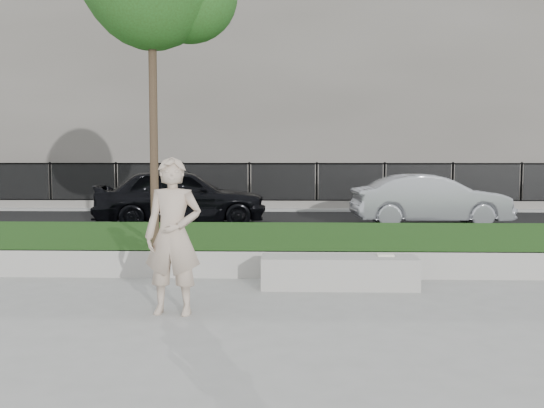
{
  "coord_description": "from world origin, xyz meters",
  "views": [
    {
      "loc": [
        0.74,
        -7.76,
        1.78
      ],
      "look_at": [
        0.47,
        1.2,
        1.09
      ],
      "focal_mm": 40.0,
      "sensor_mm": 36.0,
      "label": 1
    }
  ],
  "objects_px": {
    "man": "(173,236)",
    "book": "(386,255)",
    "stone_bench": "(339,272)",
    "car_dark": "(181,196)",
    "car_silver": "(430,200)"
  },
  "relations": [
    {
      "from": "man",
      "to": "car_dark",
      "type": "distance_m",
      "value": 8.75
    },
    {
      "from": "stone_bench",
      "to": "car_silver",
      "type": "xyz_separation_m",
      "value": [
        2.92,
        7.41,
        0.48
      ]
    },
    {
      "from": "man",
      "to": "book",
      "type": "height_order",
      "value": "man"
    },
    {
      "from": "man",
      "to": "car_silver",
      "type": "relative_size",
      "value": 0.45
    },
    {
      "from": "stone_bench",
      "to": "book",
      "type": "height_order",
      "value": "book"
    },
    {
      "from": "book",
      "to": "stone_bench",
      "type": "bearing_deg",
      "value": -172.69
    },
    {
      "from": "stone_bench",
      "to": "man",
      "type": "distance_m",
      "value": 2.54
    },
    {
      "from": "book",
      "to": "car_dark",
      "type": "xyz_separation_m",
      "value": [
        -4.11,
        7.12,
        0.34
      ]
    },
    {
      "from": "stone_bench",
      "to": "book",
      "type": "bearing_deg",
      "value": 7.33
    },
    {
      "from": "car_silver",
      "to": "stone_bench",
      "type": "bearing_deg",
      "value": 154.27
    },
    {
      "from": "stone_bench",
      "to": "car_silver",
      "type": "height_order",
      "value": "car_silver"
    },
    {
      "from": "book",
      "to": "car_dark",
      "type": "distance_m",
      "value": 8.23
    },
    {
      "from": "stone_bench",
      "to": "man",
      "type": "relative_size",
      "value": 1.19
    },
    {
      "from": "man",
      "to": "car_silver",
      "type": "xyz_separation_m",
      "value": [
        4.91,
        8.83,
        -0.2
      ]
    },
    {
      "from": "book",
      "to": "car_silver",
      "type": "bearing_deg",
      "value": 72.68
    }
  ]
}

